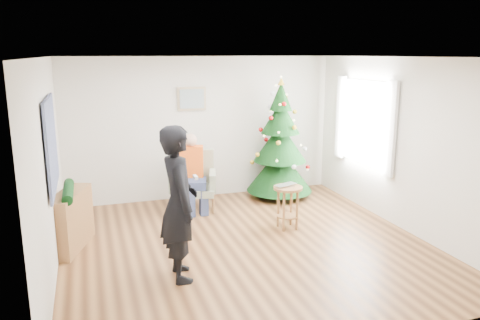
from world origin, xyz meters
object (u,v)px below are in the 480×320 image
object	(u,v)px
stool	(288,207)
standing_man	(179,203)
console	(71,221)
armchair	(193,188)
christmas_tree	(280,144)

from	to	relation	value
stool	standing_man	size ratio (longest dim) A/B	0.36
stool	console	xyz separation A→B (m)	(-3.15, 0.24, 0.06)
armchair	christmas_tree	bearing A→B (deg)	23.13
console	christmas_tree	bearing A→B (deg)	39.35
standing_man	stool	bearing A→B (deg)	-60.12
standing_man	console	distance (m)	1.91
standing_man	console	bearing A→B (deg)	43.71
stool	armchair	bearing A→B (deg)	131.18
stool	armchair	world-z (taller)	armchair
console	armchair	bearing A→B (deg)	48.47
christmas_tree	standing_man	size ratio (longest dim) A/B	1.20
standing_man	console	world-z (taller)	standing_man
stool	console	world-z (taller)	console
christmas_tree	console	size ratio (longest dim) A/B	2.22
christmas_tree	armchair	world-z (taller)	christmas_tree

